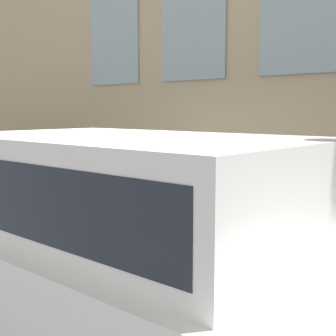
% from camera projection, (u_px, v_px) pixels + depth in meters
% --- Properties ---
extents(ground_plane, '(80.00, 80.00, 0.00)m').
position_uv_depth(ground_plane, '(123.00, 283.00, 5.51)').
color(ground_plane, '#47474C').
extents(sidewalk, '(2.49, 60.00, 0.14)m').
position_uv_depth(sidewalk, '(189.00, 253.00, 6.43)').
color(sidewalk, gray).
rests_on(sidewalk, ground_plane).
extents(fire_hydrant, '(0.29, 0.42, 0.70)m').
position_uv_depth(fire_hydrant, '(182.00, 244.00, 5.37)').
color(fire_hydrant, red).
rests_on(fire_hydrant, sidewalk).
extents(person, '(0.26, 0.17, 1.08)m').
position_uv_depth(person, '(156.00, 204.00, 6.22)').
color(person, '#232328').
rests_on(person, sidewalk).
extents(parked_truck_white_near, '(1.95, 4.64, 1.84)m').
position_uv_depth(parked_truck_white_near, '(122.00, 236.00, 3.59)').
color(parked_truck_white_near, black).
rests_on(parked_truck_white_near, ground_plane).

